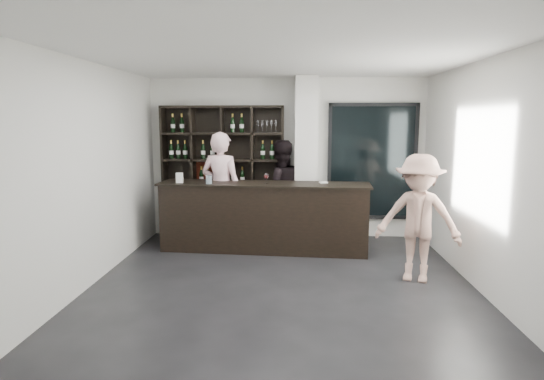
# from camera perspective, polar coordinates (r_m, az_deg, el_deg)

# --- Properties ---
(floor) EXTENTS (5.00, 5.50, 0.01)m
(floor) POSITION_cam_1_polar(r_m,az_deg,el_deg) (6.00, 1.23, -12.26)
(floor) COLOR black
(floor) RESTS_ON ground
(wine_shelf) EXTENTS (2.20, 0.35, 2.40)m
(wine_shelf) POSITION_cam_1_polar(r_m,az_deg,el_deg) (8.32, -6.14, 2.19)
(wine_shelf) COLOR black
(wine_shelf) RESTS_ON floor
(structural_column) EXTENTS (0.40, 0.40, 2.90)m
(structural_column) POSITION_cam_1_polar(r_m,az_deg,el_deg) (8.10, 4.29, 3.81)
(structural_column) COLOR silver
(structural_column) RESTS_ON floor
(glass_panel) EXTENTS (1.60, 0.08, 2.10)m
(glass_panel) POSITION_cam_1_polar(r_m,az_deg,el_deg) (8.43, 12.45, 3.49)
(glass_panel) COLOR black
(glass_panel) RESTS_ON floor
(tasting_counter) EXTENTS (3.44, 0.71, 1.13)m
(tasting_counter) POSITION_cam_1_polar(r_m,az_deg,el_deg) (7.49, -1.03, -3.39)
(tasting_counter) COLOR black
(tasting_counter) RESTS_ON floor
(taster_pink) EXTENTS (0.81, 0.64, 1.95)m
(taster_pink) POSITION_cam_1_polar(r_m,az_deg,el_deg) (7.80, -6.39, 0.09)
(taster_pink) COLOR beige
(taster_pink) RESTS_ON floor
(taster_black) EXTENTS (1.04, 0.92, 1.80)m
(taster_black) POSITION_cam_1_polar(r_m,az_deg,el_deg) (8.10, 1.07, -0.09)
(taster_black) COLOR black
(taster_black) RESTS_ON floor
(customer) EXTENTS (1.25, 0.98, 1.71)m
(customer) POSITION_cam_1_polar(r_m,az_deg,el_deg) (6.35, 17.88, -3.41)
(customer) COLOR tan
(customer) RESTS_ON floor
(wine_glass) EXTENTS (0.10, 0.10, 0.19)m
(wine_glass) POSITION_cam_1_polar(r_m,az_deg,el_deg) (7.29, -0.73, 1.54)
(wine_glass) COLOR white
(wine_glass) RESTS_ON tasting_counter
(spit_cup) EXTENTS (0.12, 0.12, 0.13)m
(spit_cup) POSITION_cam_1_polar(r_m,az_deg,el_deg) (7.37, -7.92, 1.30)
(spit_cup) COLOR silver
(spit_cup) RESTS_ON tasting_counter
(napkin_stack) EXTENTS (0.14, 0.14, 0.02)m
(napkin_stack) POSITION_cam_1_polar(r_m,az_deg,el_deg) (7.45, 6.47, 0.97)
(napkin_stack) COLOR white
(napkin_stack) RESTS_ON tasting_counter
(card_stand) EXTENTS (0.11, 0.06, 0.16)m
(card_stand) POSITION_cam_1_polar(r_m,az_deg,el_deg) (7.55, -11.53, 1.50)
(card_stand) COLOR white
(card_stand) RESTS_ON tasting_counter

